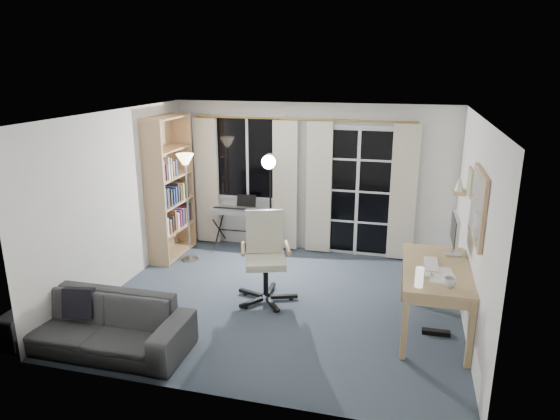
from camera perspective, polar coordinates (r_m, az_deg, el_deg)
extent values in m
cube|color=#394654|center=(6.59, -0.03, -10.51)|extent=(4.50, 4.00, 0.02)
cube|color=white|center=(8.21, -3.66, 6.02)|extent=(1.20, 0.06, 1.40)
cube|color=black|center=(8.18, -3.73, 5.98)|extent=(1.10, 0.02, 1.30)
cube|color=white|center=(8.17, -3.75, 5.97)|extent=(0.04, 0.03, 1.30)
cube|color=white|center=(7.94, 8.85, 2.00)|extent=(1.32, 0.06, 2.11)
cube|color=black|center=(7.95, 6.67, 2.09)|extent=(0.55, 0.02, 1.95)
cube|color=black|center=(7.89, 10.99, 1.80)|extent=(0.55, 0.02, 1.95)
cube|color=white|center=(7.90, 8.82, 1.93)|extent=(0.05, 0.04, 2.05)
cube|color=white|center=(8.03, 8.67, -1.35)|extent=(1.15, 0.03, 0.03)
cube|color=white|center=(7.90, 8.83, 2.11)|extent=(1.15, 0.03, 0.03)
cube|color=white|center=(7.79, 8.98, 5.67)|extent=(1.15, 0.03, 0.03)
cylinder|color=gold|center=(7.80, 2.46, 10.33)|extent=(3.50, 0.03, 0.03)
cube|color=beige|center=(8.44, -8.35, 3.26)|extent=(0.40, 0.07, 2.10)
cube|color=beige|center=(8.02, 0.59, 2.74)|extent=(0.40, 0.07, 2.10)
cube|color=beige|center=(7.91, 4.46, 2.50)|extent=(0.40, 0.07, 2.10)
cube|color=beige|center=(7.80, 13.91, 1.86)|extent=(0.40, 0.07, 2.10)
cube|color=tan|center=(7.54, -14.20, 1.62)|extent=(0.36, 0.04, 2.23)
cube|color=tan|center=(8.41, -11.01, 3.31)|extent=(0.36, 0.04, 2.23)
cube|color=tan|center=(8.04, -13.55, 2.57)|extent=(0.04, 1.00, 2.23)
cube|color=tan|center=(8.29, -12.06, -4.76)|extent=(0.36, 1.01, 0.03)
cube|color=tan|center=(8.15, -12.23, -2.05)|extent=(0.36, 1.01, 0.03)
cube|color=tan|center=(8.03, -12.41, 0.82)|extent=(0.36, 1.01, 0.03)
cube|color=tan|center=(7.93, -12.60, 3.77)|extent=(0.36, 1.01, 0.03)
cube|color=tan|center=(7.85, -12.79, 6.78)|extent=(0.36, 1.01, 0.03)
cube|color=tan|center=(7.79, -13.01, 10.26)|extent=(0.36, 1.01, 0.03)
cube|color=white|center=(7.74, -13.49, -1.88)|extent=(0.25, 0.07, 0.29)
cube|color=#9F6542|center=(7.85, -13.11, -1.85)|extent=(0.25, 0.05, 0.23)
cube|color=#3B3B3B|center=(7.92, -12.82, -1.55)|extent=(0.25, 0.04, 0.26)
cube|color=#9F6542|center=(7.98, -12.56, -1.11)|extent=(0.25, 0.04, 0.33)
cube|color=white|center=(8.06, -12.28, -1.18)|extent=(0.25, 0.06, 0.26)
cube|color=#A62F54|center=(8.15, -11.97, -0.94)|extent=(0.25, 0.04, 0.27)
cube|color=navy|center=(8.22, -11.71, -0.76)|extent=(0.25, 0.05, 0.27)
cube|color=#9F6542|center=(8.31, -11.41, -0.62)|extent=(0.25, 0.04, 0.26)
cube|color=#A62F54|center=(8.38, -11.18, -0.44)|extent=(0.25, 0.06, 0.27)
cube|color=#3B3B3B|center=(8.46, -10.89, -0.15)|extent=(0.25, 0.03, 0.29)
cube|color=navy|center=(7.62, -13.70, 1.21)|extent=(0.25, 0.04, 0.31)
cube|color=#3B3B3B|center=(7.69, -13.43, 1.34)|extent=(0.25, 0.07, 0.30)
cube|color=#3B3B3B|center=(7.79, -13.05, 1.40)|extent=(0.25, 0.04, 0.26)
cube|color=navy|center=(7.87, -12.76, 1.49)|extent=(0.25, 0.04, 0.24)
cube|color=navy|center=(7.93, -12.52, 1.70)|extent=(0.25, 0.04, 0.26)
cube|color=#3B3B3B|center=(8.00, -12.26, 2.01)|extent=(0.25, 0.04, 0.31)
cube|color=#3B3B3B|center=(8.08, -11.99, 1.94)|extent=(0.25, 0.05, 0.24)
cube|color=gold|center=(8.16, -11.70, 2.15)|extent=(0.25, 0.05, 0.26)
cube|color=#9F6542|center=(8.24, -11.44, 2.35)|extent=(0.25, 0.03, 0.27)
cube|color=#3B3B3B|center=(8.31, -11.21, 2.43)|extent=(0.25, 0.03, 0.26)
cube|color=#A62F54|center=(7.53, -13.92, 4.36)|extent=(0.25, 0.04, 0.32)
cube|color=#3B3B3B|center=(7.61, -13.60, 4.22)|extent=(0.25, 0.03, 0.24)
cube|color=white|center=(7.67, -13.37, 4.68)|extent=(0.25, 0.04, 0.33)
cube|color=white|center=(7.74, -13.09, 4.69)|extent=(0.25, 0.04, 0.30)
cube|color=#9F6542|center=(7.82, -12.80, 4.61)|extent=(0.25, 0.04, 0.25)
cube|color=navy|center=(7.89, -12.54, 4.76)|extent=(0.25, 0.05, 0.26)
cylinder|color=#B2B2B7|center=(8.02, -10.19, -5.54)|extent=(0.26, 0.26, 0.03)
cylinder|color=#B2B2B7|center=(7.76, -10.48, -0.12)|extent=(0.03, 0.03, 1.56)
cone|color=#FFE5B2|center=(7.58, -10.79, 5.71)|extent=(0.28, 0.28, 0.16)
cylinder|color=black|center=(8.38, -6.96, -2.21)|extent=(0.04, 0.57, 0.52)
cylinder|color=black|center=(8.38, -6.96, -2.21)|extent=(0.04, 0.57, 0.52)
cylinder|color=black|center=(8.12, -0.89, -2.68)|extent=(0.04, 0.57, 0.52)
cylinder|color=black|center=(8.12, -0.89, -2.68)|extent=(0.04, 0.57, 0.52)
cylinder|color=black|center=(8.24, -3.97, -2.44)|extent=(0.91, 0.05, 0.02)
cube|color=silver|center=(8.13, -4.02, -0.14)|extent=(1.19, 0.34, 0.08)
cube|color=white|center=(8.06, -4.17, -0.06)|extent=(1.10, 0.16, 0.01)
cube|color=black|center=(8.09, -4.10, 0.07)|extent=(1.06, 0.11, 0.01)
cube|color=black|center=(8.18, -3.86, 1.08)|extent=(0.32, 0.07, 0.20)
cylinder|color=black|center=(7.83, -0.25, -3.48)|extent=(0.04, 0.27, 0.69)
cylinder|color=black|center=(7.95, -1.34, -3.17)|extent=(0.24, 0.13, 0.69)
cylinder|color=black|center=(7.77, -1.63, -3.64)|extent=(0.22, 0.16, 0.69)
cylinder|color=black|center=(7.65, -1.10, 1.32)|extent=(0.03, 0.03, 1.19)
cylinder|color=silver|center=(7.47, -1.20, 5.59)|extent=(0.24, 0.14, 0.23)
cylinder|color=white|center=(7.40, -1.31, 5.49)|extent=(0.20, 0.04, 0.20)
cube|color=black|center=(6.61, 0.49, -9.85)|extent=(0.35, 0.17, 0.04)
cylinder|color=black|center=(6.62, 1.26, -9.99)|extent=(0.07, 0.07, 0.05)
cube|color=black|center=(6.80, -1.09, -9.05)|extent=(0.06, 0.35, 0.04)
cylinder|color=black|center=(6.89, -0.91, -8.91)|extent=(0.07, 0.07, 0.05)
cube|color=black|center=(6.71, -3.37, -9.43)|extent=(0.35, 0.15, 0.04)
cylinder|color=black|center=(6.77, -3.98, -9.43)|extent=(0.07, 0.07, 0.05)
cube|color=black|center=(6.46, -3.31, -10.52)|extent=(0.24, 0.32, 0.04)
cylinder|color=black|center=(6.42, -3.94, -10.92)|extent=(0.07, 0.07, 0.05)
cube|color=black|center=(6.39, -0.84, -10.80)|extent=(0.25, 0.31, 0.04)
cylinder|color=black|center=(6.33, -0.54, -11.31)|extent=(0.07, 0.07, 0.05)
cylinder|color=black|center=(6.48, -1.64, -7.88)|extent=(0.08, 0.08, 0.44)
cube|color=beige|center=(6.39, -1.66, -5.91)|extent=(0.64, 0.64, 0.09)
cube|color=beige|center=(6.50, -1.79, -2.43)|extent=(0.50, 0.29, 0.57)
cube|color=black|center=(6.53, -1.81, -2.13)|extent=(0.47, 0.25, 0.53)
cylinder|color=tan|center=(6.34, -4.26, -4.44)|extent=(0.19, 0.43, 0.05)
cylinder|color=tan|center=(6.36, 0.88, -4.31)|extent=(0.19, 0.43, 0.05)
cube|color=tan|center=(5.89, 17.46, -6.46)|extent=(0.75, 1.47, 0.04)
cube|color=tan|center=(5.91, 17.40, -7.11)|extent=(0.71, 1.43, 0.10)
cube|color=tan|center=(5.41, 14.04, -12.83)|extent=(0.06, 0.06, 0.74)
cube|color=tan|center=(5.47, 20.97, -13.15)|extent=(0.06, 0.06, 0.74)
cube|color=tan|center=(6.65, 14.05, -7.15)|extent=(0.06, 0.06, 0.74)
cube|color=tan|center=(6.70, 19.61, -7.47)|extent=(0.06, 0.06, 0.74)
cube|color=silver|center=(6.31, 19.14, -4.79)|extent=(0.19, 0.13, 0.02)
cube|color=silver|center=(6.26, 19.25, -3.61)|extent=(0.04, 0.03, 0.23)
cube|color=silver|center=(6.21, 19.39, -2.17)|extent=(0.05, 0.56, 0.35)
cube|color=black|center=(6.21, 19.20, -2.16)|extent=(0.02, 0.52, 0.31)
cube|color=white|center=(5.92, 16.93, -5.96)|extent=(0.15, 0.44, 0.02)
cube|color=white|center=(5.63, 16.55, -7.09)|extent=(0.06, 0.11, 0.02)
cube|color=white|center=(5.74, 18.06, -6.84)|extent=(0.27, 0.34, 0.01)
cube|color=white|center=(5.55, 17.88, -7.66)|extent=(0.23, 0.17, 0.00)
cube|color=black|center=(5.41, 15.80, -7.39)|extent=(0.05, 0.04, 0.12)
cylinder|color=white|center=(5.30, 15.65, -7.41)|extent=(0.08, 0.08, 0.21)
cube|color=black|center=(6.11, 17.40, -13.20)|extent=(0.31, 0.09, 0.05)
imported|color=silver|center=(5.40, 18.80, -7.70)|extent=(0.13, 0.10, 0.13)
cube|color=tan|center=(5.57, 21.72, 0.45)|extent=(0.04, 0.94, 0.74)
cube|color=white|center=(5.57, 21.52, 0.47)|extent=(0.01, 0.84, 0.64)
cube|color=tan|center=(6.43, 20.93, 3.00)|extent=(0.03, 0.42, 0.32)
cube|color=teal|center=(6.43, 20.80, 3.01)|extent=(0.00, 0.36, 0.26)
cube|color=tan|center=(6.96, 19.75, 1.95)|extent=(0.16, 0.30, 0.02)
cone|color=beige|center=(6.94, 19.82, 2.67)|extent=(0.12, 0.12, 0.15)
imported|color=#2B2B2D|center=(5.77, -20.16, -11.28)|extent=(1.98, 0.59, 0.77)
cube|color=black|center=(5.97, -22.01, -9.82)|extent=(0.36, 0.24, 0.35)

